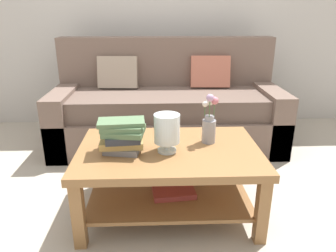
% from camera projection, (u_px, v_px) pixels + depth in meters
% --- Properties ---
extents(ground_plane, '(10.00, 10.00, 0.00)m').
position_uv_depth(ground_plane, '(163.00, 185.00, 2.55)').
color(ground_plane, '#ADA393').
extents(back_wall, '(6.40, 0.12, 2.70)m').
position_uv_depth(back_wall, '(159.00, 7.00, 3.63)').
color(back_wall, '#BCB7B2').
rests_on(back_wall, ground).
extents(couch, '(2.24, 0.90, 1.06)m').
position_uv_depth(couch, '(167.00, 109.00, 3.26)').
color(couch, brown).
rests_on(couch, ground).
extents(coffee_table, '(1.18, 0.77, 0.48)m').
position_uv_depth(coffee_table, '(169.00, 167.00, 2.11)').
color(coffee_table, olive).
rests_on(coffee_table, ground).
extents(book_stack_main, '(0.30, 0.25, 0.21)m').
position_uv_depth(book_stack_main, '(123.00, 136.00, 1.99)').
color(book_stack_main, slate).
rests_on(book_stack_main, coffee_table).
extents(glass_hurricane_vase, '(0.16, 0.16, 0.25)m').
position_uv_depth(glass_hurricane_vase, '(167.00, 130.00, 1.97)').
color(glass_hurricane_vase, silver).
rests_on(glass_hurricane_vase, coffee_table).
extents(flower_pitcher, '(0.11, 0.10, 0.34)m').
position_uv_depth(flower_pitcher, '(209.00, 123.00, 2.12)').
color(flower_pitcher, gray).
rests_on(flower_pitcher, coffee_table).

